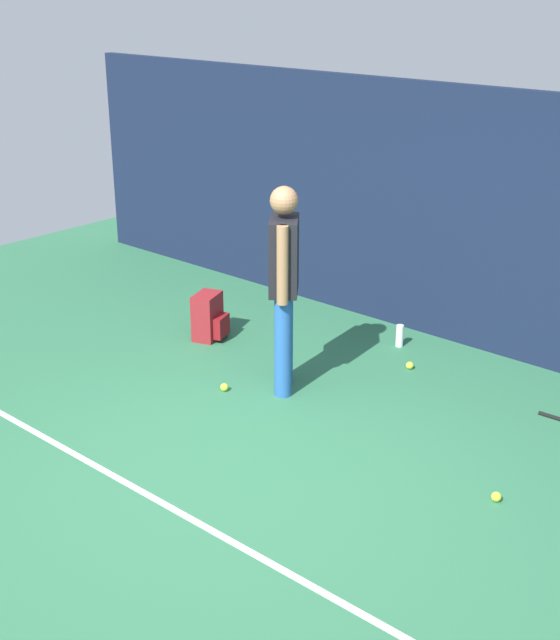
% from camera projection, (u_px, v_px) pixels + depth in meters
% --- Properties ---
extents(ground_plane, '(12.00, 12.00, 0.00)m').
position_uv_depth(ground_plane, '(242.00, 470.00, 6.05)').
color(ground_plane, '#2D6B47').
extents(back_fence, '(10.00, 0.10, 2.33)m').
position_uv_depth(back_fence, '(474.00, 221.00, 7.71)').
color(back_fence, '#141E38').
rests_on(back_fence, ground).
extents(court_line, '(9.00, 0.05, 0.00)m').
position_uv_depth(court_line, '(174.00, 509.00, 5.60)').
color(court_line, white).
rests_on(court_line, ground).
extents(tennis_player, '(0.42, 0.45, 1.70)m').
position_uv_depth(tennis_player, '(284.00, 278.00, 6.89)').
color(tennis_player, '#2659A5').
rests_on(tennis_player, ground).
extents(backpack, '(0.35, 0.35, 0.44)m').
position_uv_depth(backpack, '(209.00, 317.00, 8.16)').
color(backpack, maroon).
rests_on(backpack, ground).
extents(tennis_ball_near_player, '(0.07, 0.07, 0.07)m').
position_uv_depth(tennis_ball_near_player, '(496.00, 497.00, 5.68)').
color(tennis_ball_near_player, '#CCE033').
rests_on(tennis_ball_near_player, ground).
extents(tennis_ball_by_fence, '(0.07, 0.07, 0.07)m').
position_uv_depth(tennis_ball_by_fence, '(224.00, 387.00, 7.18)').
color(tennis_ball_by_fence, '#CCE033').
rests_on(tennis_ball_by_fence, ground).
extents(tennis_ball_mid_court, '(0.07, 0.07, 0.07)m').
position_uv_depth(tennis_ball_mid_court, '(410.00, 365.00, 7.58)').
color(tennis_ball_mid_court, '#CCE033').
rests_on(tennis_ball_mid_court, ground).
extents(water_bottle, '(0.07, 0.07, 0.21)m').
position_uv_depth(water_bottle, '(400.00, 336.00, 8.02)').
color(water_bottle, white).
rests_on(water_bottle, ground).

